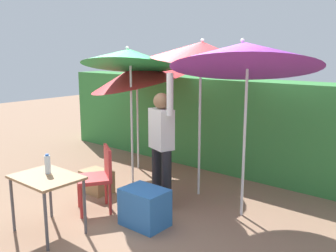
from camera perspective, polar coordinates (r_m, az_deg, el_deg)
name	(u,v)px	position (r m, az deg, el deg)	size (l,w,h in m)	color
ground_plane	(155,204)	(5.48, -2.05, -11.83)	(24.00, 24.00, 0.00)	#937056
hedge_row	(232,125)	(6.89, 9.70, 0.14)	(8.00, 0.70, 1.67)	#38843D
umbrella_rainbow	(202,51)	(5.46, 5.15, 11.31)	(1.49, 1.48, 2.38)	silver
umbrella_orange	(137,74)	(6.74, -4.73, 7.90)	(1.82, 1.78, 2.18)	silver
umbrella_yellow	(245,56)	(4.78, 11.66, 10.50)	(1.93, 1.89, 2.55)	silver
umbrella_navy	(129,58)	(6.01, -5.99, 10.34)	(1.54, 1.52, 2.39)	silver
person_vendor	(161,140)	(5.21, -1.01, -2.22)	(0.55, 0.33, 1.88)	black
chair_plastic	(99,175)	(5.19, -10.53, -7.33)	(0.61, 0.61, 0.89)	#B72D2D
cooler_box	(145,207)	(4.79, -3.57, -12.27)	(0.56, 0.41, 0.48)	#2D6BB7
crate_cardboard	(97,181)	(5.97, -10.83, -8.30)	(0.47, 0.34, 0.34)	#9E7A4C
folding_table	(47,183)	(4.69, -18.02, -8.28)	(0.80, 0.60, 0.71)	#4C4C51
bottle_water	(48,164)	(4.73, -17.91, -5.57)	(0.07, 0.07, 0.24)	silver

